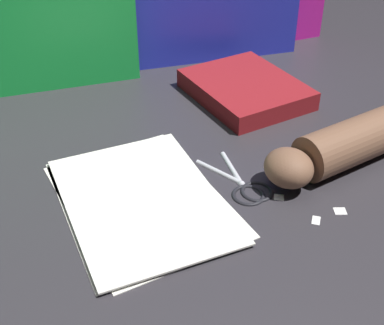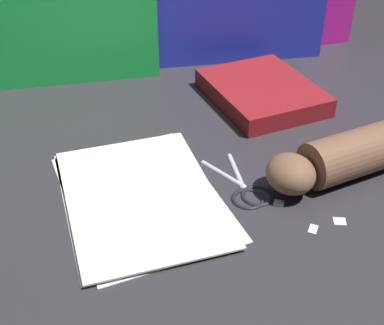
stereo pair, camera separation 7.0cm
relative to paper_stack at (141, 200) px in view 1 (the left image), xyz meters
name	(u,v)px [view 1 (the left image)]	position (x,y,z in m)	size (l,w,h in m)	color
ground_plane	(196,178)	(0.11, 0.02, 0.00)	(6.00, 6.00, 0.00)	#2D2B30
paper_stack	(141,200)	(0.00, 0.00, 0.00)	(0.25, 0.33, 0.01)	white
book_closed	(245,89)	(0.32, 0.23, 0.01)	(0.21, 0.26, 0.04)	maroon
scissors	(245,185)	(0.17, -0.04, 0.00)	(0.09, 0.16, 0.01)	silver
hand_forearm	(344,145)	(0.35, -0.05, 0.04)	(0.32, 0.12, 0.08)	brown
paper_scrap_near	(316,220)	(0.22, -0.16, 0.00)	(0.02, 0.02, 0.00)	white
paper_scrap_mid	(279,197)	(0.20, -0.08, 0.00)	(0.02, 0.02, 0.00)	white
paper_scrap_far	(340,211)	(0.27, -0.15, 0.00)	(0.02, 0.02, 0.00)	white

